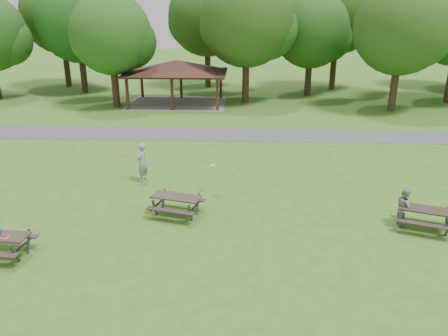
# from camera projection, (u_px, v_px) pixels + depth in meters

# --- Properties ---
(ground) EXTENTS (160.00, 160.00, 0.00)m
(ground) POSITION_uv_depth(u_px,v_px,m) (192.00, 239.00, 15.91)
(ground) COLOR #3A651D
(ground) RESTS_ON ground
(asphalt_path) EXTENTS (120.00, 3.20, 0.02)m
(asphalt_path) POSITION_uv_depth(u_px,v_px,m) (216.00, 134.00, 29.04)
(asphalt_path) COLOR #464648
(asphalt_path) RESTS_ON ground
(pavilion) EXTENTS (8.60, 7.01, 3.76)m
(pavilion) POSITION_uv_depth(u_px,v_px,m) (176.00, 68.00, 37.54)
(pavilion) COLOR #341D13
(pavilion) RESTS_ON ground
(tree_row_c) EXTENTS (8.19, 7.80, 10.67)m
(tree_row_c) POSITION_uv_depth(u_px,v_px,m) (79.00, 24.00, 41.47)
(tree_row_c) COLOR black
(tree_row_c) RESTS_ON ground
(tree_row_d) EXTENTS (6.93, 6.60, 9.27)m
(tree_row_d) POSITION_uv_depth(u_px,v_px,m) (112.00, 36.00, 35.43)
(tree_row_d) COLOR black
(tree_row_d) RESTS_ON ground
(tree_row_e) EXTENTS (8.40, 8.00, 11.02)m
(tree_row_e) POSITION_uv_depth(u_px,v_px,m) (248.00, 23.00, 36.97)
(tree_row_e) COLOR #2F2115
(tree_row_e) RESTS_ON ground
(tree_row_f) EXTENTS (7.35, 7.00, 9.55)m
(tree_row_f) POSITION_uv_depth(u_px,v_px,m) (312.00, 32.00, 40.34)
(tree_row_f) COLOR black
(tree_row_f) RESTS_ON ground
(tree_row_g) EXTENTS (7.77, 7.40, 10.25)m
(tree_row_g) POSITION_uv_depth(u_px,v_px,m) (403.00, 30.00, 33.82)
(tree_row_g) COLOR #2F2215
(tree_row_g) RESTS_ON ground
(tree_deep_a) EXTENTS (8.40, 8.00, 11.38)m
(tree_deep_a) POSITION_uv_depth(u_px,v_px,m) (62.00, 17.00, 44.67)
(tree_deep_a) COLOR #2F1E15
(tree_deep_a) RESTS_ON ground
(tree_deep_b) EXTENTS (8.40, 8.00, 11.13)m
(tree_deep_b) POSITION_uv_depth(u_px,v_px,m) (208.00, 19.00, 44.61)
(tree_deep_b) COLOR #322316
(tree_deep_b) RESTS_ON ground
(tree_deep_c) EXTENTS (8.82, 8.40, 11.90)m
(tree_deep_c) POSITION_uv_depth(u_px,v_px,m) (339.00, 13.00, 42.94)
(tree_deep_c) COLOR #312315
(tree_deep_c) RESTS_ON ground
(picnic_table_middle) EXTENTS (2.32, 2.04, 0.86)m
(picnic_table_middle) POSITION_uv_depth(u_px,v_px,m) (176.00, 201.00, 17.53)
(picnic_table_middle) COLOR #302922
(picnic_table_middle) RESTS_ON ground
(picnic_table_far) EXTENTS (2.40, 2.16, 0.86)m
(picnic_table_far) POSITION_uv_depth(u_px,v_px,m) (426.00, 214.00, 16.42)
(picnic_table_far) COLOR black
(picnic_table_far) RESTS_ON ground
(frisbee_in_flight) EXTENTS (0.29, 0.29, 0.02)m
(frisbee_in_flight) POSITION_uv_depth(u_px,v_px,m) (213.00, 165.00, 19.43)
(frisbee_in_flight) COLOR yellow
(frisbee_in_flight) RESTS_ON ground
(frisbee_thrower) EXTENTS (0.64, 0.80, 1.91)m
(frisbee_thrower) POSITION_uv_depth(u_px,v_px,m) (142.00, 162.00, 20.91)
(frisbee_thrower) COLOR gray
(frisbee_thrower) RESTS_ON ground
(frisbee_catcher) EXTENTS (0.59, 0.74, 1.50)m
(frisbee_catcher) POSITION_uv_depth(u_px,v_px,m) (404.00, 207.00, 16.71)
(frisbee_catcher) COLOR #9A9A9C
(frisbee_catcher) RESTS_ON ground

